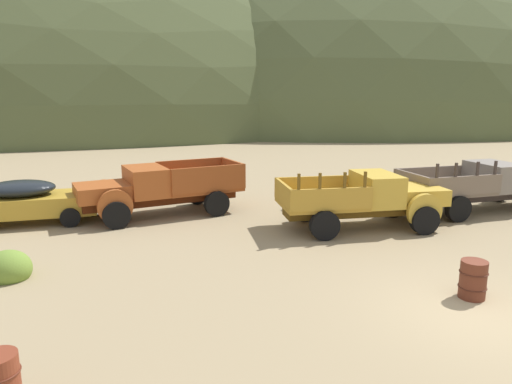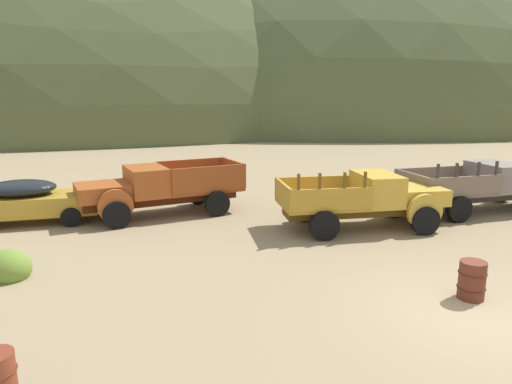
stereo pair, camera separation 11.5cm
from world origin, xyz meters
name	(u,v)px [view 2 (the right image)]	position (x,y,z in m)	size (l,w,h in m)	color
ground_plane	(475,316)	(0.00, 0.00, 0.00)	(300.00, 300.00, 0.00)	#998460
hill_distant	(26,124)	(-28.78, 65.84, 0.00)	(118.02, 71.75, 53.56)	#4C5633
hill_far_left	(338,118)	(21.60, 72.82, 0.00)	(101.81, 82.49, 55.26)	#4C5633
car_mustard	(35,200)	(-11.27, 9.09, 0.82)	(5.01, 2.42, 1.57)	#B28928
truck_oxide_orange	(151,190)	(-7.19, 9.33, 1.02)	(6.40, 3.86, 1.91)	#51220D
truck_faded_yellow	(373,199)	(0.46, 6.61, 1.00)	(5.67, 2.60, 2.16)	brown
truck_primer_gray	(491,185)	(6.01, 8.19, 1.02)	(6.66, 3.11, 2.16)	#3D322D
oil_drum_spare	(472,280)	(0.42, 0.80, 0.44)	(0.63, 0.63, 0.89)	#5B2819
bush_front_right	(200,193)	(-5.27, 11.86, 0.28)	(1.28, 1.07, 1.11)	#3D702D
bush_near_barrel	(293,207)	(-1.71, 9.31, 0.14)	(0.67, 0.78, 0.53)	#3D702D
bush_between_trucks	(441,179)	(6.93, 13.28, 0.29)	(1.48, 1.11, 1.09)	#3D702D
bush_lone_scrub	(2,269)	(-10.55, 3.72, 0.24)	(1.39, 1.07, 0.96)	olive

